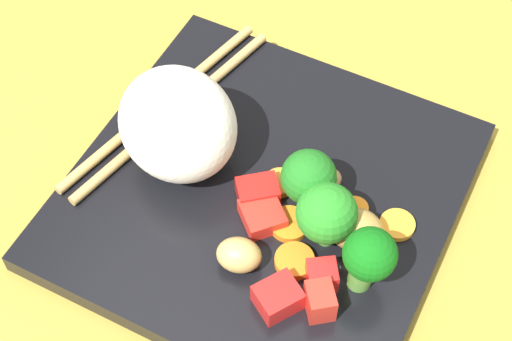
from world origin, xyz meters
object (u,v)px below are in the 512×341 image
at_px(broccoli_floret_2, 327,214).
at_px(carrot_slice_2, 355,209).
at_px(rice_mound, 176,126).
at_px(square_plate, 263,194).
at_px(chopstick_pair, 167,109).

bearing_deg(broccoli_floret_2, carrot_slice_2, 158.53).
height_order(rice_mound, broccoli_floret_2, rice_mound).
height_order(square_plate, chopstick_pair, chopstick_pair).
relative_size(carrot_slice_2, chopstick_pair, 0.09).
bearing_deg(broccoli_floret_2, chopstick_pair, -110.13).
distance_m(square_plate, rice_mound, 0.09).
distance_m(square_plate, carrot_slice_2, 0.07).
height_order(square_plate, broccoli_floret_2, broccoli_floret_2).
bearing_deg(chopstick_pair, rice_mound, 55.07).
xyz_separation_m(rice_mound, broccoli_floret_2, (0.02, 0.13, -0.01)).
relative_size(rice_mound, carrot_slice_2, 4.71).
relative_size(broccoli_floret_2, carrot_slice_2, 2.75).
distance_m(rice_mound, broccoli_floret_2, 0.13).
bearing_deg(chopstick_pair, square_plate, 85.80).
xyz_separation_m(square_plate, chopstick_pair, (-0.04, -0.10, 0.01)).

